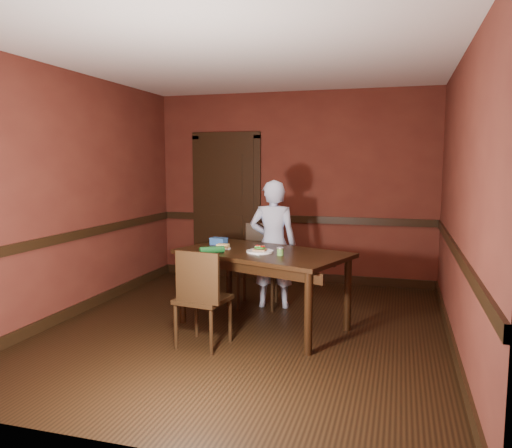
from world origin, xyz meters
The scene contains 22 objects.
floor centered at (0.00, 0.00, 0.00)m, with size 4.00×4.50×0.01m, color black.
ceiling centered at (0.00, 0.00, 2.70)m, with size 4.00×4.50×0.01m, color white.
wall_back centered at (0.00, 2.25, 1.35)m, with size 4.00×0.02×2.70m, color #552219.
wall_front centered at (0.00, -2.25, 1.35)m, with size 4.00×0.02×2.70m, color #552219.
wall_left centered at (-2.00, 0.00, 1.35)m, with size 0.02×4.50×2.70m, color #552219.
wall_right centered at (2.00, 0.00, 1.35)m, with size 0.02×4.50×2.70m, color #552219.
dado_back centered at (0.00, 2.23, 0.90)m, with size 4.00×0.03×0.10m, color black.
dado_left centered at (-1.99, 0.00, 0.90)m, with size 0.03×4.50×0.10m, color black.
dado_right centered at (1.99, 0.00, 0.90)m, with size 0.03×4.50×0.10m, color black.
baseboard_back centered at (0.00, 2.23, 0.06)m, with size 4.00×0.03×0.12m, color black.
baseboard_left centered at (-1.99, 0.00, 0.06)m, with size 0.03×4.50×0.12m, color black.
baseboard_right centered at (1.99, 0.00, 0.06)m, with size 0.03×4.50×0.12m, color black.
door centered at (-1.00, 2.22, 1.09)m, with size 1.05×0.07×2.20m.
dining_table centered at (0.14, 0.13, 0.40)m, with size 1.70×0.96×0.80m, color black.
chair_far centered at (-0.12, 0.82, 0.49)m, with size 0.46×0.46×0.98m, color black, non-canonical shape.
chair_near centered at (-0.25, -0.55, 0.46)m, with size 0.43×0.43×0.92m, color black, non-canonical shape.
person centered at (0.06, 0.86, 0.75)m, with size 0.55×0.36×1.51m, color silver.
sandwich_plate centered at (0.13, 0.06, 0.82)m, with size 0.27×0.27×0.07m.
sauce_jar centered at (0.37, -0.05, 0.84)m, with size 0.07×0.07×0.08m.
cheese_saucer centered at (-0.31, 0.15, 0.82)m, with size 0.16×0.16×0.05m.
food_tub centered at (-0.45, 0.40, 0.84)m, with size 0.20×0.15×0.08m.
wrapped_veg centered at (-0.32, -0.13, 0.83)m, with size 0.07×0.07×0.25m, color #11451A.
Camera 1 is at (1.48, -4.75, 1.70)m, focal length 35.00 mm.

